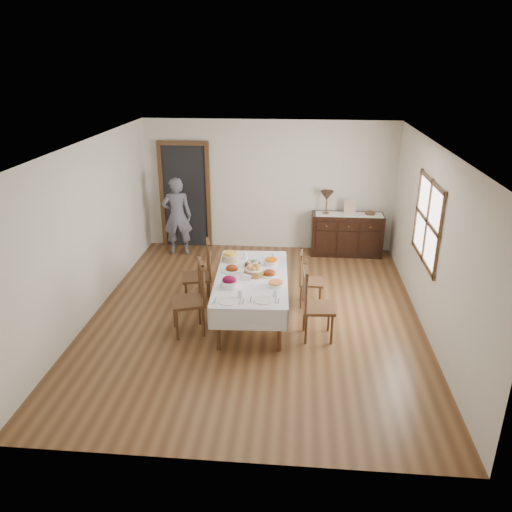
# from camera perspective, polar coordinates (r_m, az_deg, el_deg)

# --- Properties ---
(ground) EXTENTS (6.00, 6.00, 0.00)m
(ground) POSITION_cam_1_polar(r_m,az_deg,el_deg) (7.76, -0.07, -6.80)
(ground) COLOR brown
(room_shell) EXTENTS (5.02, 6.02, 2.65)m
(room_shell) POSITION_cam_1_polar(r_m,az_deg,el_deg) (7.53, -0.89, 5.84)
(room_shell) COLOR silver
(room_shell) RESTS_ON ground
(dining_table) EXTENTS (1.15, 2.11, 0.71)m
(dining_table) POSITION_cam_1_polar(r_m,az_deg,el_deg) (7.39, -0.51, -2.94)
(dining_table) COLOR white
(dining_table) RESTS_ON ground
(chair_left_near) EXTENTS (0.58, 0.58, 1.10)m
(chair_left_near) POSITION_cam_1_polar(r_m,az_deg,el_deg) (7.14, -7.37, -4.66)
(chair_left_near) COLOR #50321C
(chair_left_near) RESTS_ON ground
(chair_left_far) EXTENTS (0.54, 0.54, 1.07)m
(chair_left_far) POSITION_cam_1_polar(r_m,az_deg,el_deg) (7.93, -6.42, -1.92)
(chair_left_far) COLOR #50321C
(chair_left_far) RESTS_ON ground
(chair_right_near) EXTENTS (0.47, 0.47, 1.05)m
(chair_right_near) POSITION_cam_1_polar(r_m,az_deg,el_deg) (6.99, 6.72, -5.44)
(chair_right_near) COLOR #50321C
(chair_right_near) RESTS_ON ground
(chair_right_far) EXTENTS (0.38, 0.38, 0.90)m
(chair_right_far) POSITION_cam_1_polar(r_m,az_deg,el_deg) (7.93, 6.00, -2.59)
(chair_right_far) COLOR #50321C
(chair_right_far) RESTS_ON ground
(sideboard) EXTENTS (1.39, 0.51, 0.84)m
(sideboard) POSITION_cam_1_polar(r_m,az_deg,el_deg) (10.10, 10.32, 2.45)
(sideboard) COLOR black
(sideboard) RESTS_ON ground
(person) EXTENTS (0.57, 0.42, 1.67)m
(person) POSITION_cam_1_polar(r_m,az_deg,el_deg) (9.96, -9.01, 4.78)
(person) COLOR #595A67
(person) RESTS_ON ground
(bread_basket) EXTENTS (0.30, 0.30, 0.17)m
(bread_basket) POSITION_cam_1_polar(r_m,az_deg,el_deg) (7.35, -0.24, -1.69)
(bread_basket) COLOR brown
(bread_basket) RESTS_ON dining_table
(egg_basket) EXTENTS (0.24, 0.24, 0.10)m
(egg_basket) POSITION_cam_1_polar(r_m,az_deg,el_deg) (7.66, -0.41, -0.94)
(egg_basket) COLOR black
(egg_basket) RESTS_ON dining_table
(ham_platter_a) EXTENTS (0.33, 0.33, 0.11)m
(ham_platter_a) POSITION_cam_1_polar(r_m,az_deg,el_deg) (7.54, -2.77, -1.48)
(ham_platter_a) COLOR white
(ham_platter_a) RESTS_ON dining_table
(ham_platter_b) EXTENTS (0.26, 0.26, 0.11)m
(ham_platter_b) POSITION_cam_1_polar(r_m,az_deg,el_deg) (7.37, 1.54, -2.01)
(ham_platter_b) COLOR white
(ham_platter_b) RESTS_ON dining_table
(beet_bowl) EXTENTS (0.25, 0.25, 0.16)m
(beet_bowl) POSITION_cam_1_polar(r_m,az_deg,el_deg) (7.00, -3.06, -3.03)
(beet_bowl) COLOR white
(beet_bowl) RESTS_ON dining_table
(carrot_bowl) EXTENTS (0.23, 0.23, 0.09)m
(carrot_bowl) POSITION_cam_1_polar(r_m,az_deg,el_deg) (7.76, 1.74, -0.66)
(carrot_bowl) COLOR white
(carrot_bowl) RESTS_ON dining_table
(pineapple_bowl) EXTENTS (0.26, 0.26, 0.14)m
(pineapple_bowl) POSITION_cam_1_polar(r_m,az_deg,el_deg) (7.88, -2.94, -0.10)
(pineapple_bowl) COLOR #C4B086
(pineapple_bowl) RESTS_ON dining_table
(casserole_dish) EXTENTS (0.22, 0.22, 0.07)m
(casserole_dish) POSITION_cam_1_polar(r_m,az_deg,el_deg) (7.03, 2.27, -3.21)
(casserole_dish) COLOR white
(casserole_dish) RESTS_ON dining_table
(butter_dish) EXTENTS (0.14, 0.10, 0.07)m
(butter_dish) POSITION_cam_1_polar(r_m,az_deg,el_deg) (7.23, -1.08, -2.43)
(butter_dish) COLOR white
(butter_dish) RESTS_ON dining_table
(setting_left) EXTENTS (0.43, 0.31, 0.10)m
(setting_left) POSITION_cam_1_polar(r_m,az_deg,el_deg) (6.65, -2.79, -4.89)
(setting_left) COLOR white
(setting_left) RESTS_ON dining_table
(setting_right) EXTENTS (0.43, 0.31, 0.10)m
(setting_right) POSITION_cam_1_polar(r_m,az_deg,el_deg) (6.67, 1.28, -4.79)
(setting_right) COLOR white
(setting_right) RESTS_ON dining_table
(glass_far_a) EXTENTS (0.07, 0.07, 0.11)m
(glass_far_a) POSITION_cam_1_polar(r_m,az_deg,el_deg) (7.95, -1.27, 0.01)
(glass_far_a) COLOR white
(glass_far_a) RESTS_ON dining_table
(glass_far_b) EXTENTS (0.07, 0.07, 0.10)m
(glass_far_b) POSITION_cam_1_polar(r_m,az_deg,el_deg) (7.96, 2.02, 0.02)
(glass_far_b) COLOR white
(glass_far_b) RESTS_ON dining_table
(runner) EXTENTS (1.30, 0.35, 0.01)m
(runner) POSITION_cam_1_polar(r_m,az_deg,el_deg) (9.95, 10.60, 4.69)
(runner) COLOR white
(runner) RESTS_ON sideboard
(table_lamp) EXTENTS (0.26, 0.26, 0.46)m
(table_lamp) POSITION_cam_1_polar(r_m,az_deg,el_deg) (9.83, 8.10, 6.77)
(table_lamp) COLOR brown
(table_lamp) RESTS_ON sideboard
(picture_frame) EXTENTS (0.22, 0.08, 0.28)m
(picture_frame) POSITION_cam_1_polar(r_m,az_deg,el_deg) (9.91, 10.68, 5.43)
(picture_frame) COLOR tan
(picture_frame) RESTS_ON sideboard
(deco_bowl) EXTENTS (0.20, 0.20, 0.06)m
(deco_bowl) POSITION_cam_1_polar(r_m,az_deg,el_deg) (10.02, 12.92, 4.79)
(deco_bowl) COLOR #50321C
(deco_bowl) RESTS_ON sideboard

